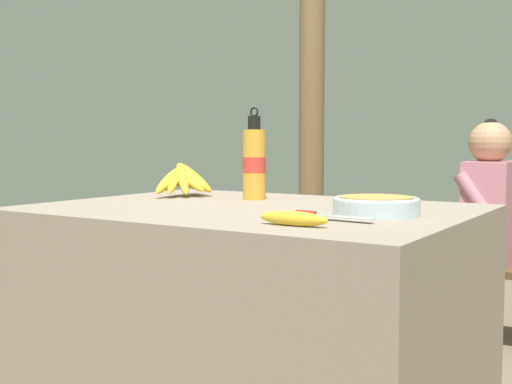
# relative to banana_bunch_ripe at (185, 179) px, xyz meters

# --- Properties ---
(market_counter) EXTENTS (1.26, 0.95, 0.78)m
(market_counter) POSITION_rel_banana_bunch_ripe_xyz_m (0.41, -0.18, -0.45)
(market_counter) COLOR gray
(market_counter) RESTS_ON ground_plane
(banana_bunch_ripe) EXTENTS (0.16, 0.30, 0.13)m
(banana_bunch_ripe) POSITION_rel_banana_bunch_ripe_xyz_m (0.00, 0.00, 0.00)
(banana_bunch_ripe) COLOR #4C381E
(banana_bunch_ripe) RESTS_ON market_counter
(serving_bowl) EXTENTS (0.23, 0.23, 0.05)m
(serving_bowl) POSITION_rel_banana_bunch_ripe_xyz_m (0.81, -0.20, -0.03)
(serving_bowl) COLOR silver
(serving_bowl) RESTS_ON market_counter
(water_bottle) EXTENTS (0.08, 0.08, 0.31)m
(water_bottle) POSITION_rel_banana_bunch_ripe_xyz_m (0.28, 0.02, 0.06)
(water_bottle) COLOR gold
(water_bottle) RESTS_ON market_counter
(loose_banana_front) EXTENTS (0.18, 0.04, 0.03)m
(loose_banana_front) POSITION_rel_banana_bunch_ripe_xyz_m (0.73, -0.51, -0.04)
(loose_banana_front) COLOR gold
(loose_banana_front) RESTS_ON market_counter
(knife) EXTENTS (0.22, 0.04, 0.02)m
(knife) POSITION_rel_banana_bunch_ripe_xyz_m (0.73, -0.36, -0.05)
(knife) COLOR #BCBCC1
(knife) RESTS_ON market_counter
(wooden_bench) EXTENTS (1.52, 0.32, 0.39)m
(wooden_bench) POSITION_rel_banana_bunch_ripe_xyz_m (0.66, 1.38, -0.51)
(wooden_bench) COLOR brown
(wooden_bench) RESTS_ON ground_plane
(seated_vendor) EXTENTS (0.41, 0.40, 1.08)m
(seated_vendor) POSITION_rel_banana_bunch_ripe_xyz_m (0.71, 1.35, -0.22)
(seated_vendor) COLOR #473828
(seated_vendor) RESTS_ON ground_plane
(banana_bunch_green) EXTENTS (0.14, 0.22, 0.10)m
(banana_bunch_green) POSITION_rel_banana_bunch_ripe_xyz_m (0.26, 1.38, -0.40)
(banana_bunch_green) COLOR #4C381E
(banana_bunch_green) RESTS_ON wooden_bench
(support_post_near) EXTENTS (0.15, 0.15, 2.45)m
(support_post_near) POSITION_rel_banana_bunch_ripe_xyz_m (-0.33, 1.61, 0.39)
(support_post_near) COLOR brown
(support_post_near) RESTS_ON ground_plane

